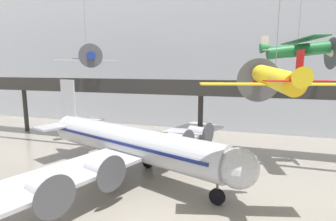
{
  "coord_description": "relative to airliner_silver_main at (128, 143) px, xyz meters",
  "views": [
    {
      "loc": [
        6.36,
        -10.15,
        10.76
      ],
      "look_at": [
        -0.81,
        12.55,
        6.9
      ],
      "focal_mm": 28.0,
      "sensor_mm": 36.0,
      "label": 1
    }
  ],
  "objects": [
    {
      "name": "hangar_back_wall",
      "position": [
        5.11,
        23.55,
        8.77
      ],
      "size": [
        140.0,
        3.0,
        24.28
      ],
      "color": "silver",
      "rests_on": "ground"
    },
    {
      "name": "mezzanine_walkway",
      "position": [
        5.11,
        10.78,
        4.32
      ],
      "size": [
        110.0,
        3.2,
        9.33
      ],
      "color": "#2D2B28",
      "rests_on": "ground"
    },
    {
      "name": "airliner_silver_main",
      "position": [
        0.0,
        0.0,
        0.0
      ],
      "size": [
        25.69,
        29.98,
        9.39
      ],
      "rotation": [
        0.0,
        0.0,
        -0.34
      ],
      "color": "#B7BABF",
      "rests_on": "ground"
    },
    {
      "name": "suspended_plane_green_biplane",
      "position": [
        15.89,
        7.23,
        9.24
      ],
      "size": [
        7.57,
        9.16,
        10.01
      ],
      "rotation": [
        0.0,
        0.0,
        0.2
      ],
      "color": "#1E6B33"
    },
    {
      "name": "suspended_plane_white_twin",
      "position": [
        -11.46,
        10.27,
        8.82
      ],
      "size": [
        7.63,
        7.59,
        9.8
      ],
      "rotation": [
        0.0,
        0.0,
        5.48
      ],
      "color": "silver"
    },
    {
      "name": "suspended_plane_yellow_lowwing",
      "position": [
        12.88,
        -5.46,
        6.74
      ],
      "size": [
        9.23,
        7.7,
        12.27
      ],
      "rotation": [
        0.0,
        0.0,
        1.83
      ],
      "color": "yellow"
    }
  ]
}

